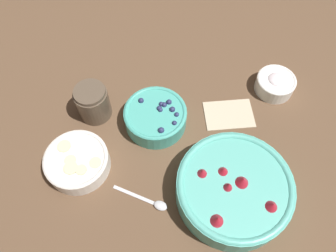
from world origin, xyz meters
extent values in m
plane|color=brown|center=(0.00, 0.00, 0.00)|extent=(4.00, 4.00, 0.00)
cylinder|color=#56B7A8|center=(-0.17, 0.20, 0.03)|extent=(0.26, 0.26, 0.07)
torus|color=#56B7A8|center=(-0.17, 0.20, 0.06)|extent=(0.26, 0.26, 0.02)
cylinder|color=#B21928|center=(-0.17, 0.20, 0.05)|extent=(0.21, 0.21, 0.02)
cone|color=#B21928|center=(-0.18, 0.19, 0.08)|extent=(0.04, 0.04, 0.03)
cone|color=#B21928|center=(-0.14, 0.28, 0.08)|extent=(0.05, 0.05, 0.03)
cone|color=#B21928|center=(-0.24, 0.23, 0.08)|extent=(0.04, 0.04, 0.02)
cone|color=#B21928|center=(-0.15, 0.21, 0.08)|extent=(0.03, 0.03, 0.02)
cone|color=#B21928|center=(-0.13, 0.17, 0.07)|extent=(0.04, 0.04, 0.02)
cone|color=#B21928|center=(-0.09, 0.19, 0.08)|extent=(0.03, 0.03, 0.02)
cylinder|color=#47AD9E|center=(0.05, 0.05, 0.03)|extent=(0.16, 0.16, 0.05)
torus|color=#47AD9E|center=(0.05, 0.05, 0.05)|extent=(0.16, 0.16, 0.01)
cylinder|color=navy|center=(0.05, 0.05, 0.04)|extent=(0.13, 0.13, 0.02)
sphere|color=navy|center=(0.01, 0.03, 0.05)|extent=(0.01, 0.01, 0.01)
sphere|color=navy|center=(0.03, 0.01, 0.05)|extent=(0.01, 0.01, 0.01)
sphere|color=navy|center=(0.00, 0.07, 0.05)|extent=(0.01, 0.01, 0.01)
sphere|color=navy|center=(0.03, 0.09, 0.05)|extent=(0.02, 0.02, 0.02)
sphere|color=navy|center=(0.04, 0.04, 0.05)|extent=(0.01, 0.01, 0.01)
sphere|color=navy|center=(0.04, 0.02, 0.05)|extent=(0.01, 0.01, 0.01)
sphere|color=navy|center=(0.00, 0.04, 0.05)|extent=(0.01, 0.01, 0.01)
sphere|color=navy|center=(0.05, 0.03, 0.05)|extent=(0.01, 0.01, 0.01)
sphere|color=navy|center=(0.10, 0.02, 0.05)|extent=(0.01, 0.01, 0.01)
sphere|color=navy|center=(0.04, 0.02, 0.05)|extent=(0.01, 0.01, 0.01)
cylinder|color=white|center=(0.21, 0.21, 0.02)|extent=(0.15, 0.15, 0.05)
torus|color=white|center=(0.21, 0.21, 0.04)|extent=(0.15, 0.15, 0.01)
cylinder|color=beige|center=(0.21, 0.21, 0.04)|extent=(0.12, 0.12, 0.01)
cylinder|color=beige|center=(0.22, 0.22, 0.05)|extent=(0.03, 0.03, 0.01)
cylinder|color=beige|center=(0.21, 0.23, 0.05)|extent=(0.03, 0.03, 0.01)
cylinder|color=beige|center=(0.16, 0.21, 0.05)|extent=(0.03, 0.03, 0.00)
cylinder|color=beige|center=(0.18, 0.23, 0.05)|extent=(0.03, 0.03, 0.01)
cylinder|color=beige|center=(0.24, 0.19, 0.05)|extent=(0.03, 0.03, 0.01)
cylinder|color=white|center=(-0.24, -0.14, 0.02)|extent=(0.11, 0.11, 0.04)
torus|color=white|center=(-0.24, -0.14, 0.04)|extent=(0.11, 0.11, 0.01)
cylinder|color=white|center=(-0.24, -0.14, 0.03)|extent=(0.08, 0.08, 0.01)
ellipsoid|color=white|center=(-0.24, -0.14, 0.04)|extent=(0.05, 0.05, 0.02)
cylinder|color=brown|center=(0.22, 0.05, 0.04)|extent=(0.09, 0.09, 0.09)
cylinder|color=#512D1E|center=(0.22, 0.05, 0.04)|extent=(0.07, 0.07, 0.07)
cylinder|color=brown|center=(0.22, 0.05, 0.09)|extent=(0.08, 0.08, 0.01)
cube|color=beige|center=(-0.13, -0.02, 0.00)|extent=(0.15, 0.13, 0.01)
cube|color=silver|center=(0.05, 0.25, 0.00)|extent=(0.11, 0.03, 0.01)
ellipsoid|color=silver|center=(-0.01, 0.26, 0.01)|extent=(0.04, 0.03, 0.01)
camera|label=1|loc=(-0.08, 0.47, 0.75)|focal=35.00mm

